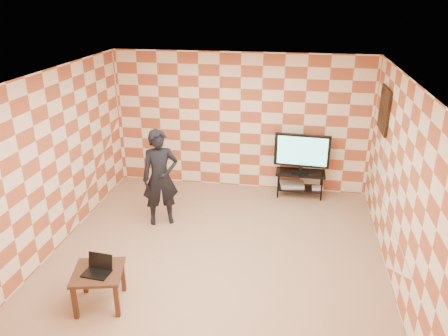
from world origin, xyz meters
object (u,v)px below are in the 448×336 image
(person, at_px, (160,178))
(tv_stand, at_px, (300,178))
(tv, at_px, (302,152))
(side_table, at_px, (98,277))

(person, bearing_deg, tv_stand, 8.60)
(tv, xyz_separation_m, side_table, (-2.48, -3.66, -0.51))
(tv_stand, bearing_deg, side_table, -124.03)
(tv, distance_m, person, 2.75)
(tv_stand, relative_size, person, 0.56)
(side_table, distance_m, person, 2.25)
(tv_stand, relative_size, side_table, 1.29)
(tv_stand, height_order, side_table, same)
(tv_stand, distance_m, tv, 0.55)
(side_table, xyz_separation_m, person, (0.14, 2.21, 0.42))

